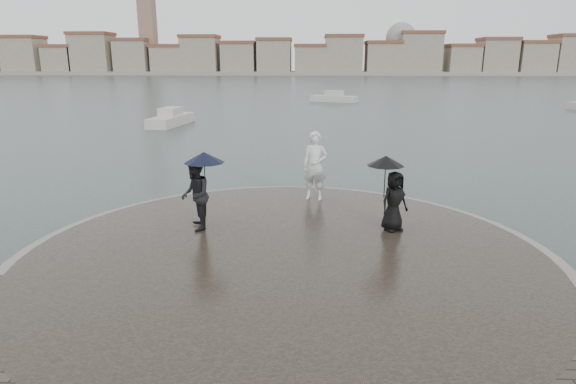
{
  "coord_description": "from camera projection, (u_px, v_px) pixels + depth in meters",
  "views": [
    {
      "loc": [
        0.56,
        -6.81,
        4.62
      ],
      "look_at": [
        0.0,
        4.8,
        1.45
      ],
      "focal_mm": 30.0,
      "sensor_mm": 36.0,
      "label": 1
    }
  ],
  "objects": [
    {
      "name": "visitor_left",
      "position": [
        197.0,
        187.0,
        12.34
      ],
      "size": [
        1.23,
        1.15,
        2.04
      ],
      "color": "black",
      "rests_on": "quay_tip"
    },
    {
      "name": "visitor_right",
      "position": [
        392.0,
        190.0,
        12.3
      ],
      "size": [
        1.18,
        0.99,
        1.95
      ],
      "color": "black",
      "rests_on": "quay_tip"
    },
    {
      "name": "statue",
      "position": [
        315.0,
        166.0,
        15.07
      ],
      "size": [
        0.89,
        0.68,
        2.16
      ],
      "primitive_type": "imported",
      "rotation": [
        0.0,
        0.0,
        -0.23
      ],
      "color": "silver",
      "rests_on": "quay_tip"
    },
    {
      "name": "quay_tip",
      "position": [
        285.0,
        260.0,
        11.13
      ],
      "size": [
        11.9,
        11.9,
        0.36
      ],
      "primitive_type": "cylinder",
      "color": "#2D261E",
      "rests_on": "ground"
    },
    {
      "name": "boats",
      "position": [
        379.0,
        107.0,
        45.87
      ],
      "size": [
        40.42,
        26.41,
        1.5
      ],
      "color": "beige",
      "rests_on": "ground"
    },
    {
      "name": "kerb_ring",
      "position": [
        285.0,
        260.0,
        11.14
      ],
      "size": [
        12.5,
        12.5,
        0.32
      ],
      "primitive_type": "cylinder",
      "color": "gray",
      "rests_on": "ground"
    },
    {
      "name": "ground",
      "position": [
        274.0,
        356.0,
        7.81
      ],
      "size": [
        400.0,
        400.0,
        0.0
      ],
      "primitive_type": "plane",
      "color": "#2B3835",
      "rests_on": "ground"
    },
    {
      "name": "far_skyline",
      "position": [
        292.0,
        58.0,
        161.47
      ],
      "size": [
        260.0,
        20.0,
        37.0
      ],
      "color": "gray",
      "rests_on": "ground"
    }
  ]
}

